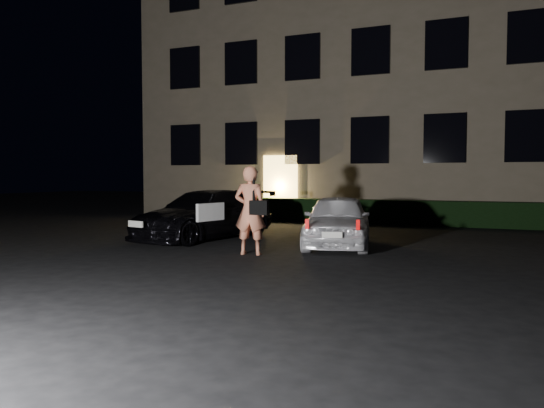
% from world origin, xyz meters
% --- Properties ---
extents(ground, '(80.00, 80.00, 0.00)m').
position_xyz_m(ground, '(0.00, 0.00, 0.00)').
color(ground, black).
rests_on(ground, ground).
extents(building, '(20.00, 8.11, 12.00)m').
position_xyz_m(building, '(-0.00, 14.99, 6.00)').
color(building, '#675C49').
rests_on(building, ground).
extents(hedge, '(15.00, 0.70, 0.85)m').
position_xyz_m(hedge, '(0.00, 10.50, 0.42)').
color(hedge, black).
rests_on(hedge, ground).
extents(sedan, '(2.81, 4.80, 1.31)m').
position_xyz_m(sedan, '(-2.99, 4.13, 0.65)').
color(sedan, black).
rests_on(sedan, ground).
extents(hatch, '(2.23, 3.93, 1.26)m').
position_xyz_m(hatch, '(0.75, 4.00, 0.63)').
color(hatch, white).
rests_on(hatch, ground).
extents(man, '(0.83, 0.54, 1.91)m').
position_xyz_m(man, '(-0.62, 1.99, 0.96)').
color(man, '#E58460').
rests_on(man, ground).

